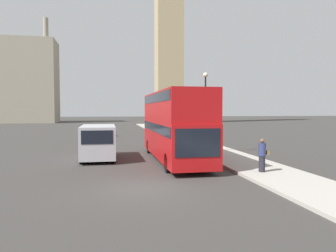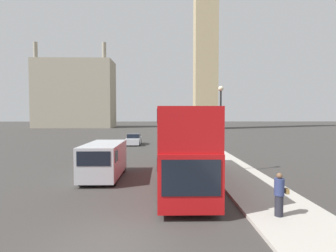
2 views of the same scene
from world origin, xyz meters
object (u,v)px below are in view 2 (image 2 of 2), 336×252
at_px(street_lamp, 221,116).
at_px(red_double_decker_bus, 181,142).
at_px(clock_tower, 206,5).
at_px(parked_sedan, 134,140).
at_px(white_van, 104,160).
at_px(pedestrian, 279,195).

bearing_deg(street_lamp, red_double_decker_bus, -138.03).
distance_m(clock_tower, red_double_decker_bus, 70.28).
distance_m(clock_tower, parked_sedan, 56.02).
bearing_deg(red_double_decker_bus, parked_sedan, 103.99).
relative_size(clock_tower, street_lamp, 11.74).
distance_m(white_van, pedestrian, 10.71).
xyz_separation_m(red_double_decker_bus, white_van, (-4.85, 1.33, -1.24)).
bearing_deg(street_lamp, clock_tower, 81.91).
relative_size(street_lamp, parked_sedan, 1.37).
xyz_separation_m(clock_tower, parked_sedan, (-16.26, -40.74, -34.84)).
bearing_deg(red_double_decker_bus, white_van, 164.63).
xyz_separation_m(pedestrian, street_lamp, (-0.53, 8.05, 3.02)).
bearing_deg(parked_sedan, street_lamp, -65.70).
relative_size(clock_tower, parked_sedan, 16.04).
xyz_separation_m(clock_tower, street_lamp, (-8.30, -58.37, -31.51)).
bearing_deg(clock_tower, red_double_decker_bus, -100.42).
bearing_deg(pedestrian, white_van, 140.81).
height_order(red_double_decker_bus, parked_sedan, red_double_decker_bus).
bearing_deg(white_van, pedestrian, -39.19).
bearing_deg(red_double_decker_bus, pedestrian, -57.61).
distance_m(street_lamp, parked_sedan, 19.63).
bearing_deg(pedestrian, parked_sedan, 108.29).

